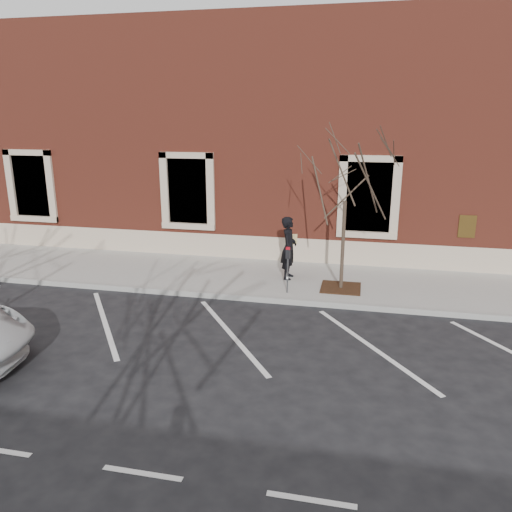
# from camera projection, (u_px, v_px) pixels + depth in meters

# --- Properties ---
(ground) EXTENTS (120.00, 120.00, 0.00)m
(ground) POSITION_uv_depth(u_px,v_px,m) (251.00, 300.00, 13.66)
(ground) COLOR #28282B
(ground) RESTS_ON ground
(sidewalk_near) EXTENTS (40.00, 3.50, 0.15)m
(sidewalk_near) POSITION_uv_depth(u_px,v_px,m) (264.00, 278.00, 15.28)
(sidewalk_near) COLOR #A9A59F
(sidewalk_near) RESTS_ON ground
(curb_near) EXTENTS (40.00, 0.12, 0.15)m
(curb_near) POSITION_uv_depth(u_px,v_px,m) (251.00, 298.00, 13.59)
(curb_near) COLOR #9E9E99
(curb_near) RESTS_ON ground
(parking_stripes) EXTENTS (28.00, 4.40, 0.01)m
(parking_stripes) POSITION_uv_depth(u_px,v_px,m) (230.00, 334.00, 11.59)
(parking_stripes) COLOR silver
(parking_stripes) RESTS_ON ground
(building_civic) EXTENTS (40.00, 8.62, 8.00)m
(building_civic) POSITION_uv_depth(u_px,v_px,m) (294.00, 138.00, 19.84)
(building_civic) COLOR maroon
(building_civic) RESTS_ON ground
(man) EXTENTS (0.47, 0.70, 1.88)m
(man) POSITION_uv_depth(u_px,v_px,m) (289.00, 248.00, 14.81)
(man) COLOR black
(man) RESTS_ON sidewalk_near
(parking_meter) EXTENTS (0.12, 0.09, 1.30)m
(parking_meter) POSITION_uv_depth(u_px,v_px,m) (288.00, 261.00, 13.57)
(parking_meter) COLOR #595B60
(parking_meter) RESTS_ON sidewalk_near
(tree_grate) EXTENTS (1.11, 1.11, 0.03)m
(tree_grate) POSITION_uv_depth(u_px,v_px,m) (341.00, 288.00, 14.17)
(tree_grate) COLOR #402314
(tree_grate) RESTS_ON sidewalk_near
(sapling) EXTENTS (2.73, 2.73, 4.55)m
(sapling) POSITION_uv_depth(u_px,v_px,m) (346.00, 176.00, 13.30)
(sapling) COLOR #46372B
(sapling) RESTS_ON sidewalk_near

